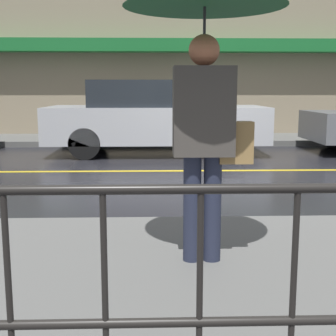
% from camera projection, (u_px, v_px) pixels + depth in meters
% --- Properties ---
extents(ground_plane, '(80.00, 80.00, 0.00)m').
position_uv_depth(ground_plane, '(222.00, 171.00, 8.13)').
color(ground_plane, black).
extents(sidewalk_near, '(28.00, 3.17, 0.14)m').
position_uv_depth(sidewalk_near, '(331.00, 289.00, 3.14)').
color(sidewalk_near, '#60605E').
rests_on(sidewalk_near, ground_plane).
extents(sidewalk_far, '(28.00, 2.13, 0.14)m').
position_uv_depth(sidewalk_far, '(197.00, 139.00, 12.58)').
color(sidewalk_far, '#60605E').
rests_on(sidewalk_far, ground_plane).
extents(lane_marking, '(25.20, 0.12, 0.01)m').
position_uv_depth(lane_marking, '(222.00, 170.00, 8.13)').
color(lane_marking, gold).
rests_on(lane_marking, ground_plane).
extents(building_storefront, '(28.00, 0.85, 5.00)m').
position_uv_depth(building_storefront, '(194.00, 50.00, 13.34)').
color(building_storefront, gray).
rests_on(building_storefront, ground_plane).
extents(pedestrian, '(1.12, 1.12, 2.06)m').
position_uv_depth(pedestrian, '(205.00, 27.00, 3.20)').
color(pedestrian, '#23283D').
rests_on(pedestrian, sidewalk_near).
extents(car_silver, '(4.69, 1.94, 1.59)m').
position_uv_depth(car_silver, '(154.00, 117.00, 10.20)').
color(car_silver, '#B2B5BA').
rests_on(car_silver, ground_plane).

